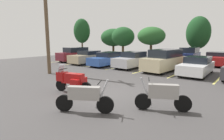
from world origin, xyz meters
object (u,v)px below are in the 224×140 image
Objects in this scene: car_blue at (107,59)px; car_far_navy at (189,55)px; car_tan at (88,57)px; car_far_red at (217,59)px; motorcycle_second at (162,95)px; car_champagne at (164,60)px; car_maroon at (75,54)px; motorcycle_touring at (72,80)px; utility_pole at (46,14)px; car_white at (197,66)px; motorcycle_third at (85,97)px; car_silver at (133,60)px.

car_far_navy reaches higher than car_blue.
car_tan is at bearing 178.92° from car_blue.
car_far_red is at bearing 39.98° from car_blue.
motorcycle_second is 0.39× the size of car_champagne.
car_maroon is (-15.27, 8.64, 0.27)m from motorcycle_second.
motorcycle_second is 0.44× the size of car_blue.
car_far_red is (4.10, 16.19, 0.05)m from motorcycle_touring.
utility_pole reaches higher than car_far_navy.
car_white is at bearing 67.55° from motorcycle_touring.
car_tan reaches higher than motorcycle_second.
car_champagne is at bearing 0.00° from car_maroon.
car_far_navy is (8.93, 7.65, 0.17)m from car_tan.
utility_pole is at bearing 155.55° from motorcycle_third.
motorcycle_third is (2.44, -1.37, -0.08)m from motorcycle_touring.
motorcycle_third is 0.40× the size of car_far_red.
utility_pole is (-6.83, -14.07, 3.78)m from car_far_navy.
car_silver is 3.17m from car_champagne.
car_white reaches higher than motorcycle_third.
car_far_red is (8.98, 7.53, 0.02)m from car_blue.
utility_pole is at bearing -115.88° from car_far_navy.
car_far_red is at bearing 84.62° from motorcycle_third.
motorcycle_second is 15.62m from car_far_red.
car_maroon is at bearing 139.09° from motorcycle_touring.
car_champagne is (3.17, 0.00, 0.19)m from car_silver.
car_blue reaches higher than car_far_red.
utility_pole is at bearing -117.35° from car_silver.
car_silver is (8.58, -0.00, -0.12)m from car_maroon.
car_tan is 0.95× the size of car_far_red.
car_maroon is at bearing 141.01° from motorcycle_third.
car_tan is at bearing 108.17° from utility_pole.
car_champagne is at bearing -90.67° from car_far_navy.
car_champagne is (5.99, 0.55, 0.24)m from car_blue.
car_silver reaches higher than motorcycle_third.
motorcycle_second is 10.92m from car_silver.
car_blue is at bearing -169.03° from car_silver.
car_maroon is at bearing -154.66° from car_far_red.
car_tan is 5.71m from car_silver.
car_blue is at bearing 139.63° from motorcycle_second.
car_white is 7.02m from car_far_red.
car_tan is 8.87m from car_champagne.
car_champagne reaches higher than car_silver.
car_far_navy is (6.08, 7.71, 0.19)m from car_blue.
car_champagne is at bearing 83.12° from motorcycle_touring.
car_blue is 0.90× the size of car_far_red.
motorcycle_second is 9.33m from car_champagne.
motorcycle_third is 11.50m from car_silver.
car_far_navy reaches higher than car_far_red.
car_white reaches higher than motorcycle_second.
car_blue reaches higher than car_white.
car_silver is at bearing -114.42° from car_far_navy.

